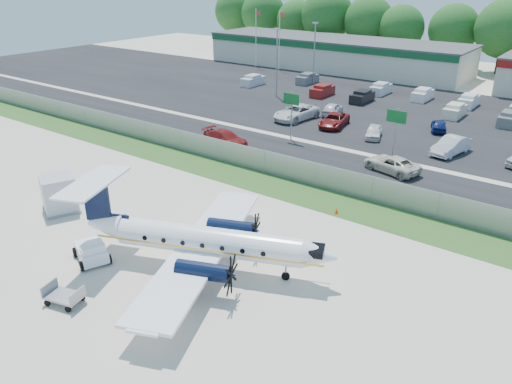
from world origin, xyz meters
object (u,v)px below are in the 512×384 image
Objects in this scene: service_container at (59,195)px; pushback_tug at (92,251)px; aircraft at (204,240)px; baggage_cart_far at (64,296)px.

pushback_tug is at bearing -21.45° from service_container.
aircraft reaches higher than service_container.
service_container is at bearing 146.73° from baggage_cart_far.
pushback_tug reaches higher than baggage_cart_far.
baggage_cart_far is at bearing -56.60° from pushback_tug.
baggage_cart_far is at bearing -33.27° from service_container.
pushback_tug is 8.17m from service_container.
aircraft is at bearing 29.62° from pushback_tug.
aircraft is at bearing 61.95° from baggage_cart_far.
pushback_tug is 1.34× the size of baggage_cart_far.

